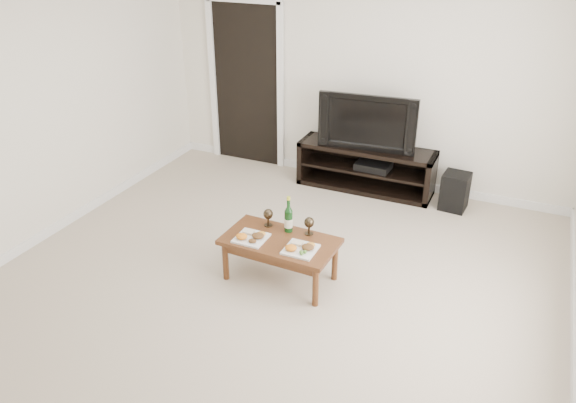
# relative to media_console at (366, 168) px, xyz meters

# --- Properties ---
(floor) EXTENTS (5.50, 5.50, 0.00)m
(floor) POSITION_rel_media_console_xyz_m (-0.17, -2.50, -0.28)
(floor) COLOR #C0B09B
(floor) RESTS_ON ground
(back_wall) EXTENTS (5.00, 0.04, 2.60)m
(back_wall) POSITION_rel_media_console_xyz_m (-0.17, 0.27, 1.02)
(back_wall) COLOR white
(back_wall) RESTS_ON ground
(doorway) EXTENTS (0.90, 0.02, 2.05)m
(doorway) POSITION_rel_media_console_xyz_m (-1.72, 0.24, 0.75)
(doorway) COLOR black
(doorway) RESTS_ON ground
(media_console) EXTENTS (1.62, 0.45, 0.55)m
(media_console) POSITION_rel_media_console_xyz_m (0.00, 0.00, 0.00)
(media_console) COLOR black
(media_console) RESTS_ON ground
(television) EXTENTS (1.14, 0.25, 0.65)m
(television) POSITION_rel_media_console_xyz_m (0.00, 0.00, 0.60)
(television) COLOR black
(television) RESTS_ON media_console
(av_receiver) EXTENTS (0.41, 0.32, 0.08)m
(av_receiver) POSITION_rel_media_console_xyz_m (0.10, -0.01, 0.05)
(av_receiver) COLOR black
(av_receiver) RESTS_ON media_console
(subwoofer) EXTENTS (0.31, 0.31, 0.43)m
(subwoofer) POSITION_rel_media_console_xyz_m (1.08, -0.08, -0.06)
(subwoofer) COLOR black
(subwoofer) RESTS_ON ground
(coffee_table) EXTENTS (1.03, 0.59, 0.42)m
(coffee_table) POSITION_rel_media_console_xyz_m (-0.13, -2.16, -0.07)
(coffee_table) COLOR brown
(coffee_table) RESTS_ON ground
(plate_left) EXTENTS (0.27, 0.27, 0.07)m
(plate_left) POSITION_rel_media_console_xyz_m (-0.37, -2.26, 0.18)
(plate_left) COLOR white
(plate_left) RESTS_ON coffee_table
(plate_right) EXTENTS (0.27, 0.27, 0.07)m
(plate_right) POSITION_rel_media_console_xyz_m (0.10, -2.26, 0.18)
(plate_right) COLOR white
(plate_right) RESTS_ON coffee_table
(wine_bottle) EXTENTS (0.07, 0.07, 0.35)m
(wine_bottle) POSITION_rel_media_console_xyz_m (-0.13, -1.99, 0.32)
(wine_bottle) COLOR #0E3511
(wine_bottle) RESTS_ON coffee_table
(goblet_left) EXTENTS (0.09, 0.09, 0.17)m
(goblet_left) POSITION_rel_media_console_xyz_m (-0.34, -1.98, 0.23)
(goblet_left) COLOR #342A1C
(goblet_left) RESTS_ON coffee_table
(goblet_right) EXTENTS (0.09, 0.09, 0.17)m
(goblet_right) POSITION_rel_media_console_xyz_m (0.07, -1.97, 0.23)
(goblet_right) COLOR #342A1C
(goblet_right) RESTS_ON coffee_table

